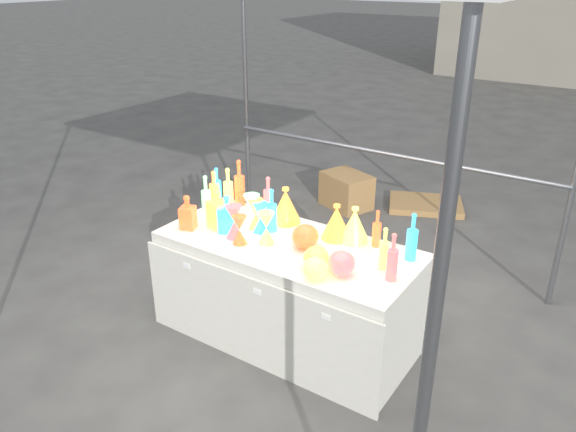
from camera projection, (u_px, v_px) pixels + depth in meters
The scene contains 31 objects.
ground at pixel (288, 334), 4.12m from camera, with size 80.00×80.00×0.00m, color #63615C.
display_table at pixel (287, 291), 3.96m from camera, with size 1.84×0.83×0.75m.
cardboard_box_closed at pixel (346, 191), 6.23m from camera, with size 0.53×0.38×0.38m, color #AE824E.
cardboard_box_flat at pixel (426, 205), 6.27m from camera, with size 0.79×0.57×0.07m, color #AE824E.
bottle_0 at pixel (214, 189), 4.34m from camera, with size 0.08×0.08×0.29m, color red, non-canonical shape.
bottle_1 at pixel (217, 186), 4.39m from camera, with size 0.07×0.07×0.30m, color green, non-canonical shape.
bottle_2 at pixel (239, 182), 4.35m from camera, with size 0.08×0.08×0.37m, color orange, non-canonical shape.
bottle_3 at pixel (268, 195), 4.23m from camera, with size 0.07×0.07×0.29m, color #271DAB, non-canonical shape.
bottle_4 at pixel (228, 187), 4.33m from camera, with size 0.07×0.07×0.32m, color #14627E, non-canonical shape.
bottle_5 at pixel (206, 197), 4.14m from camera, with size 0.07×0.07×0.33m, color #C527A5, non-canonical shape.
bottle_7 at pixel (272, 210), 3.92m from camera, with size 0.08×0.08×0.32m, color green, non-canonical shape.
decanter_0 at pixel (218, 209), 3.98m from camera, with size 0.12×0.12×0.29m, color red, non-canonical shape.
decanter_1 at pixel (188, 212), 3.97m from camera, with size 0.10×0.10×0.25m, color orange, non-canonical shape.
decanter_2 at pixel (227, 214), 3.92m from camera, with size 0.11×0.11×0.27m, color green, non-canonical shape.
hourglass_0 at pixel (239, 230), 3.76m from camera, with size 0.10×0.10×0.20m, color orange, non-canonical shape.
hourglass_1 at pixel (234, 222), 3.84m from camera, with size 0.12×0.12×0.24m, color #271DAB, non-canonical shape.
hourglass_2 at pixel (266, 228), 3.76m from camera, with size 0.11×0.11×0.23m, color #14627E, non-canonical shape.
hourglass_3 at pixel (252, 211), 4.01m from camera, with size 0.12×0.12×0.24m, color #C527A5, non-canonical shape.
hourglass_4 at pixel (256, 214), 3.98m from camera, with size 0.11×0.11×0.22m, color red, non-canonical shape.
hourglass_5 at pixel (260, 218), 3.93m from camera, with size 0.11×0.11×0.22m, color green, non-canonical shape.
globe_0 at pixel (316, 259), 3.46m from camera, with size 0.16×0.16×0.13m, color red, non-canonical shape.
globe_1 at pixel (315, 269), 3.35m from camera, with size 0.15×0.15×0.12m, color #14627E, non-canonical shape.
globe_2 at pixel (305, 238), 3.72m from camera, with size 0.18×0.18×0.14m, color orange, non-canonical shape.
globe_3 at pixel (342, 264), 3.40m from camera, with size 0.17×0.17×0.14m, color #271DAB, non-canonical shape.
lampshade_0 at pixel (336, 221), 3.83m from camera, with size 0.21×0.21×0.25m, color yellow, non-canonical shape.
lampshade_1 at pixel (286, 205), 4.08m from camera, with size 0.23×0.23×0.27m, color yellow, non-canonical shape.
lampshade_3 at pixel (355, 224), 3.79m from camera, with size 0.21×0.21×0.25m, color #14627E, non-canonical shape.
bottle_8 at pixel (412, 237), 3.53m from camera, with size 0.07×0.07×0.32m, color green, non-canonical shape.
bottle_9 at pixel (377, 228), 3.72m from camera, with size 0.06×0.06×0.26m, color orange, non-canonical shape.
bottle_10 at pixel (393, 257), 3.30m from camera, with size 0.07×0.07×0.31m, color #271DAB, non-canonical shape.
bottle_11 at pixel (384, 248), 3.44m from camera, with size 0.06×0.06×0.28m, color #14627E, non-canonical shape.
Camera 1 is at (1.90, -2.83, 2.47)m, focal length 35.00 mm.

